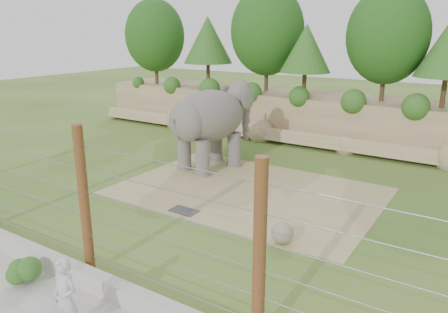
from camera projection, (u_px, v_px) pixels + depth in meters
The scene contains 10 objects.
ground at pixel (193, 214), 15.17m from camera, with size 90.00×90.00×0.00m, color #39641F.
back_embankment at pixel (338, 71), 23.97m from camera, with size 30.00×5.52×8.77m.
dirt_patch at pixel (248, 191), 17.33m from camera, with size 10.00×7.00×0.02m, color tan.
drain_grate at pixel (184, 211), 15.37m from camera, with size 1.00×0.60×0.03m, color #262628.
elephant at pixel (209, 128), 19.72m from camera, with size 1.99×4.65×3.76m, color #5C5753, non-canonical shape.
stone_ball at pixel (282, 233), 12.98m from camera, with size 0.67×0.67×0.67m, color gray.
retaining_wall at pixel (75, 273), 11.07m from camera, with size 26.00×0.35×0.50m, color #9F9D93.
barrier_fence at pixel (84, 202), 10.98m from camera, with size 20.26×0.26×4.00m.
walkway_shrub at pixel (22, 272), 10.91m from camera, with size 0.71×0.71×0.71m, color #276021.
zookeeper at pixel (66, 298), 8.96m from camera, with size 0.64×0.42×1.76m, color silver.
Camera 1 is at (8.49, -11.17, 6.20)m, focal length 35.00 mm.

